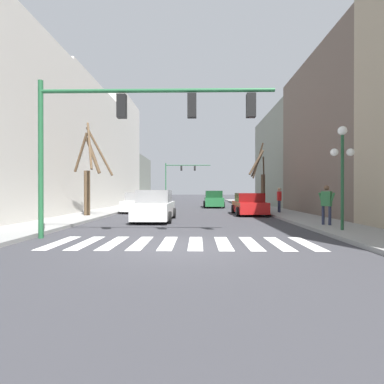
% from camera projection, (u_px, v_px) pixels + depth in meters
% --- Properties ---
extents(ground_plane, '(240.00, 240.00, 0.00)m').
position_uv_depth(ground_plane, '(181.00, 247.00, 9.07)').
color(ground_plane, '#38383D').
extents(building_row_left, '(6.00, 51.49, 13.57)m').
position_uv_depth(building_row_left, '(76.00, 152.00, 28.60)').
color(building_row_left, '#515B66').
rests_on(building_row_left, ground_plane).
extents(building_row_right, '(6.00, 36.81, 13.25)m').
position_uv_depth(building_row_right, '(355.00, 131.00, 20.12)').
color(building_row_right, tan).
rests_on(building_row_right, ground_plane).
extents(crosswalk_stripes, '(8.55, 2.60, 0.01)m').
position_uv_depth(crosswalk_stripes, '(182.00, 243.00, 9.79)').
color(crosswalk_stripes, white).
rests_on(crosswalk_stripes, ground_plane).
extents(traffic_signal_near, '(8.49, 0.28, 5.70)m').
position_uv_depth(traffic_signal_near, '(131.00, 119.00, 10.71)').
color(traffic_signal_near, '#236038').
rests_on(traffic_signal_near, ground_plane).
extents(traffic_signal_far, '(7.96, 0.28, 6.61)m').
position_uv_depth(traffic_signal_far, '(179.00, 173.00, 52.65)').
color(traffic_signal_far, '#236038').
rests_on(traffic_signal_far, ground_plane).
extents(street_lamp_right_corner, '(0.95, 0.36, 4.14)m').
position_uv_depth(street_lamp_right_corner, '(342.00, 156.00, 11.92)').
color(street_lamp_right_corner, '#1E4C2D').
rests_on(street_lamp_right_corner, sidewalk_right).
extents(car_driving_toward_lane, '(2.18, 4.53, 1.55)m').
position_uv_depth(car_driving_toward_lane, '(249.00, 205.00, 21.35)').
color(car_driving_toward_lane, red).
rests_on(car_driving_toward_lane, ground_plane).
extents(car_driving_away_lane, '(2.03, 4.90, 1.57)m').
position_uv_depth(car_driving_away_lane, '(138.00, 203.00, 24.03)').
color(car_driving_away_lane, white).
rests_on(car_driving_away_lane, ground_plane).
extents(car_parked_right_far, '(2.15, 4.87, 1.76)m').
position_uv_depth(car_parked_right_far, '(155.00, 206.00, 17.11)').
color(car_parked_right_far, white).
rests_on(car_parked_right_far, ground_plane).
extents(car_parked_left_near, '(2.07, 4.15, 1.72)m').
position_uv_depth(car_parked_left_near, '(214.00, 200.00, 30.66)').
color(car_parked_left_near, '#236B38').
rests_on(car_parked_left_near, ground_plane).
extents(car_parked_left_mid, '(2.02, 4.39, 1.64)m').
position_uv_depth(car_parked_left_mid, '(160.00, 198.00, 37.98)').
color(car_parked_left_mid, black).
rests_on(car_parked_left_mid, ground_plane).
extents(car_parked_left_far, '(2.15, 4.37, 1.62)m').
position_uv_depth(car_parked_left_far, '(152.00, 200.00, 30.42)').
color(car_parked_left_far, silver).
rests_on(car_parked_left_far, ground_plane).
extents(pedestrian_waiting_at_curb, '(0.24, 0.77, 1.79)m').
position_uv_depth(pedestrian_waiting_at_curb, '(279.00, 198.00, 21.69)').
color(pedestrian_waiting_at_curb, '#282D47').
rests_on(pedestrian_waiting_at_curb, sidewalk_right).
extents(pedestrian_near_right_corner, '(0.59, 0.65, 1.82)m').
position_uv_depth(pedestrian_near_right_corner, '(326.00, 201.00, 13.72)').
color(pedestrian_near_right_corner, '#282D47').
rests_on(pedestrian_near_right_corner, sidewalk_right).
extents(street_tree_right_near, '(2.62, 2.29, 5.94)m').
position_uv_depth(street_tree_right_near, '(89.00, 175.00, 19.02)').
color(street_tree_right_near, brown).
rests_on(street_tree_right_near, sidewalk_left).
extents(street_tree_left_mid, '(1.78, 1.90, 5.80)m').
position_uv_depth(street_tree_left_mid, '(261.00, 180.00, 26.35)').
color(street_tree_left_mid, '#473828').
rests_on(street_tree_left_mid, sidewalk_right).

